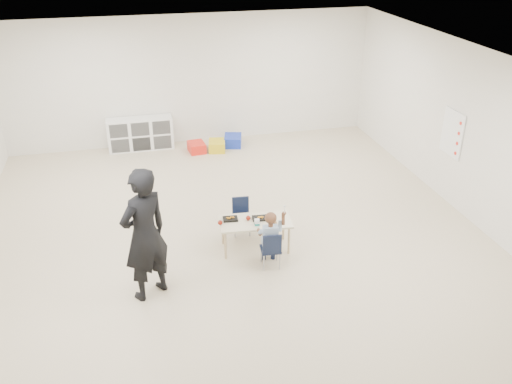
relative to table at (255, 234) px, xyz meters
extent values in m
plane|color=beige|center=(-0.28, 0.25, -0.25)|extent=(9.00, 9.00, 0.00)
plane|color=white|center=(-0.28, 0.25, 2.55)|extent=(9.00, 9.00, 0.00)
cube|color=white|center=(-0.28, 4.75, 1.15)|extent=(8.00, 0.02, 2.80)
cube|color=white|center=(3.72, 0.25, 1.15)|extent=(0.02, 9.00, 2.80)
cube|color=beige|center=(0.00, 0.00, 0.23)|extent=(1.12, 0.63, 0.03)
cube|color=black|center=(0.08, 0.03, 0.26)|extent=(0.23, 0.18, 0.03)
cube|color=black|center=(-0.36, 0.12, 0.26)|extent=(0.23, 0.18, 0.03)
cube|color=white|center=(-0.01, -0.14, 0.29)|extent=(0.08, 0.08, 0.10)
ellipsoid|color=#DCAB5A|center=(0.24, -0.12, 0.28)|extent=(0.09, 0.09, 0.07)
sphere|color=maroon|center=(-0.10, 0.04, 0.28)|extent=(0.07, 0.07, 0.07)
sphere|color=maroon|center=(-0.53, 0.01, 0.28)|extent=(0.07, 0.07, 0.07)
cube|color=white|center=(-1.48, 4.53, 0.10)|extent=(1.40, 0.40, 0.70)
cube|color=white|center=(3.70, 0.85, 1.00)|extent=(0.02, 0.60, 0.80)
imported|color=black|center=(-1.64, -0.75, 0.68)|extent=(0.81, 0.75, 1.86)
cube|color=red|center=(-0.33, 4.06, -0.15)|extent=(0.38, 0.46, 0.21)
cube|color=gold|center=(0.12, 4.03, -0.14)|extent=(0.43, 0.51, 0.22)
cube|color=#1731B1|center=(0.51, 4.23, -0.14)|extent=(0.47, 0.55, 0.23)
camera|label=1|loc=(-1.66, -6.85, 4.31)|focal=38.00mm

